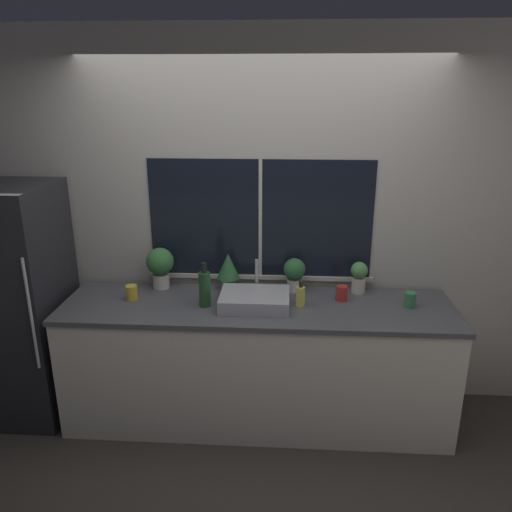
{
  "coord_description": "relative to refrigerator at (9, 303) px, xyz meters",
  "views": [
    {
      "loc": [
        0.19,
        -2.76,
        2.28
      ],
      "look_at": [
        -0.01,
        0.34,
        1.24
      ],
      "focal_mm": 35.0,
      "sensor_mm": 36.0,
      "label": 1
    }
  ],
  "objects": [
    {
      "name": "ground_plane",
      "position": [
        1.76,
        -0.35,
        -0.84
      ],
      "size": [
        14.0,
        14.0,
        0.0
      ],
      "primitive_type": "plane",
      "color": "#38332D"
    },
    {
      "name": "wall_back",
      "position": [
        1.76,
        0.39,
        0.51
      ],
      "size": [
        8.0,
        0.09,
        2.7
      ],
      "color": "#BCB7AD",
      "rests_on": "ground_plane"
    },
    {
      "name": "counter",
      "position": [
        1.76,
        -0.01,
        -0.4
      ],
      "size": [
        2.67,
        0.7,
        0.89
      ],
      "color": "silver",
      "rests_on": "ground_plane"
    },
    {
      "name": "refrigerator",
      "position": [
        0.0,
        0.0,
        0.0
      ],
      "size": [
        0.75,
        0.69,
        1.69
      ],
      "color": "#232328",
      "rests_on": "ground_plane"
    },
    {
      "name": "sink",
      "position": [
        1.74,
        -0.03,
        0.09
      ],
      "size": [
        0.46,
        0.4,
        0.26
      ],
      "color": "#ADADB2",
      "rests_on": "counter"
    },
    {
      "name": "potted_plant_far_left",
      "position": [
        1.03,
        0.25,
        0.23
      ],
      "size": [
        0.2,
        0.2,
        0.3
      ],
      "color": "silver",
      "rests_on": "counter"
    },
    {
      "name": "potted_plant_center_left",
      "position": [
        1.53,
        0.25,
        0.21
      ],
      "size": [
        0.17,
        0.17,
        0.27
      ],
      "color": "silver",
      "rests_on": "counter"
    },
    {
      "name": "potted_plant_center_right",
      "position": [
        2.01,
        0.25,
        0.19
      ],
      "size": [
        0.16,
        0.16,
        0.25
      ],
      "color": "silver",
      "rests_on": "counter"
    },
    {
      "name": "potted_plant_far_right",
      "position": [
        2.47,
        0.25,
        0.17
      ],
      "size": [
        0.12,
        0.12,
        0.23
      ],
      "color": "silver",
      "rests_on": "counter"
    },
    {
      "name": "soap_bottle",
      "position": [
        2.05,
        -0.01,
        0.12
      ],
      "size": [
        0.06,
        0.06,
        0.18
      ],
      "color": "#DBD14C",
      "rests_on": "counter"
    },
    {
      "name": "bottle_tall",
      "position": [
        1.41,
        -0.05,
        0.17
      ],
      "size": [
        0.08,
        0.08,
        0.31
      ],
      "color": "#235128",
      "rests_on": "counter"
    },
    {
      "name": "mug_red",
      "position": [
        2.33,
        0.1,
        0.1
      ],
      "size": [
        0.08,
        0.08,
        0.1
      ],
      "color": "#B72D28",
      "rests_on": "counter"
    },
    {
      "name": "mug_yellow",
      "position": [
        0.88,
        0.02,
        0.1
      ],
      "size": [
        0.08,
        0.08,
        0.1
      ],
      "color": "gold",
      "rests_on": "counter"
    },
    {
      "name": "mug_green",
      "position": [
        2.78,
        0.02,
        0.1
      ],
      "size": [
        0.08,
        0.08,
        0.1
      ],
      "color": "#38844C",
      "rests_on": "counter"
    }
  ]
}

